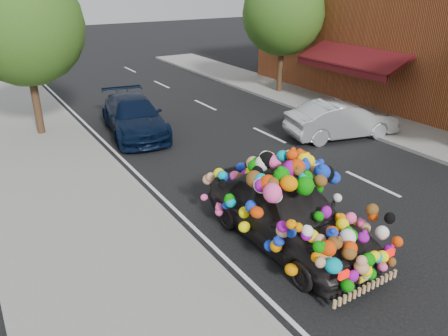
{
  "coord_description": "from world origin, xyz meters",
  "views": [
    {
      "loc": [
        -6.11,
        -7.53,
        5.56
      ],
      "look_at": [
        -0.88,
        0.99,
        1.16
      ],
      "focal_mm": 35.0,
      "sensor_mm": 36.0,
      "label": 1
    }
  ],
  "objects": [
    {
      "name": "plush_art_car",
      "position": [
        -0.49,
        -1.06,
        1.12
      ],
      "size": [
        2.23,
        4.71,
        2.18
      ],
      "rotation": [
        0.0,
        0.0,
        0.01
      ],
      "color": "black",
      "rests_on": "ground"
    },
    {
      "name": "tree_far_b",
      "position": [
        8.0,
        10.0,
        3.89
      ],
      "size": [
        4.0,
        4.0,
        5.9
      ],
      "color": "#332114",
      "rests_on": "ground"
    },
    {
      "name": "sidewalk",
      "position": [
        -4.3,
        0.0,
        0.06
      ],
      "size": [
        4.0,
        60.0,
        0.12
      ],
      "primitive_type": "cube",
      "color": "gray",
      "rests_on": "ground"
    },
    {
      "name": "footpath_far",
      "position": [
        8.2,
        3.0,
        0.06
      ],
      "size": [
        3.0,
        40.0,
        0.12
      ],
      "primitive_type": "cube",
      "color": "gray",
      "rests_on": "ground"
    },
    {
      "name": "silver_hatchback",
      "position": [
        5.76,
        3.43,
        0.69
      ],
      "size": [
        4.4,
        2.38,
        1.38
      ],
      "primitive_type": "imported",
      "rotation": [
        0.0,
        0.0,
        1.34
      ],
      "color": "#B4B8BC",
      "rests_on": "ground"
    },
    {
      "name": "navy_sedan",
      "position": [
        -0.68,
        7.86,
        0.69
      ],
      "size": [
        2.65,
        5.01,
        1.38
      ],
      "primitive_type": "imported",
      "rotation": [
        0.0,
        0.0,
        -0.16
      ],
      "color": "black",
      "rests_on": "ground"
    },
    {
      "name": "kerb",
      "position": [
        -2.35,
        0.0,
        0.07
      ],
      "size": [
        0.15,
        60.0,
        0.13
      ],
      "primitive_type": "cube",
      "color": "gray",
      "rests_on": "ground"
    },
    {
      "name": "ground",
      "position": [
        0.0,
        0.0,
        0.0
      ],
      "size": [
        100.0,
        100.0,
        0.0
      ],
      "primitive_type": "plane",
      "color": "black",
      "rests_on": "ground"
    },
    {
      "name": "tree_near_sidewalk",
      "position": [
        -3.8,
        9.5,
        4.02
      ],
      "size": [
        4.2,
        4.2,
        6.13
      ],
      "color": "#332114",
      "rests_on": "ground"
    },
    {
      "name": "lane_markings",
      "position": [
        3.6,
        0.0,
        0.01
      ],
      "size": [
        6.0,
        50.0,
        0.01
      ],
      "primitive_type": null,
      "color": "silver",
      "rests_on": "ground"
    }
  ]
}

